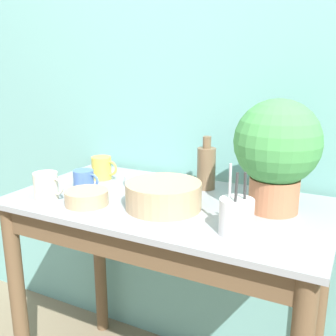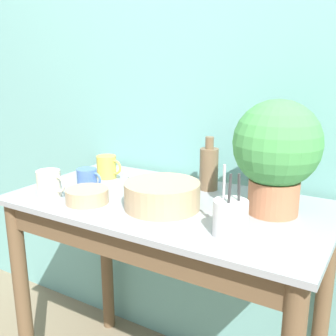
{
  "view_description": "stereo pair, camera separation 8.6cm",
  "coord_description": "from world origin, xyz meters",
  "px_view_note": "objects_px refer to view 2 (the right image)",
  "views": [
    {
      "loc": [
        0.6,
        -0.87,
        1.35
      ],
      "look_at": [
        0.0,
        0.31,
        1.0
      ],
      "focal_mm": 42.0,
      "sensor_mm": 36.0,
      "label": 1
    },
    {
      "loc": [
        0.68,
        -0.83,
        1.35
      ],
      "look_at": [
        0.0,
        0.31,
        1.0
      ],
      "focal_mm": 42.0,
      "sensor_mm": 36.0,
      "label": 2
    }
  ],
  "objects_px": {
    "bottle_tall": "(209,168)",
    "mug_blue": "(88,178)",
    "bowl_small_tan": "(87,196)",
    "bowl_small_enamel_white": "(143,180)",
    "mug_cream": "(49,183)",
    "potted_plant": "(277,150)",
    "bowl_wash_large": "(162,195)",
    "mug_yellow": "(107,167)",
    "utensil_cup": "(230,218)"
  },
  "relations": [
    {
      "from": "bowl_small_enamel_white",
      "to": "bottle_tall",
      "type": "bearing_deg",
      "value": 18.75
    },
    {
      "from": "bottle_tall",
      "to": "bowl_small_tan",
      "type": "distance_m",
      "value": 0.47
    },
    {
      "from": "bottle_tall",
      "to": "mug_blue",
      "type": "bearing_deg",
      "value": -151.23
    },
    {
      "from": "mug_yellow",
      "to": "mug_cream",
      "type": "bearing_deg",
      "value": -95.33
    },
    {
      "from": "potted_plant",
      "to": "mug_cream",
      "type": "distance_m",
      "value": 0.81
    },
    {
      "from": "potted_plant",
      "to": "bottle_tall",
      "type": "height_order",
      "value": "potted_plant"
    },
    {
      "from": "potted_plant",
      "to": "mug_yellow",
      "type": "xyz_separation_m",
      "value": [
        -0.73,
        0.04,
        -0.16
      ]
    },
    {
      "from": "mug_yellow",
      "to": "bowl_small_tan",
      "type": "bearing_deg",
      "value": -63.71
    },
    {
      "from": "bowl_small_enamel_white",
      "to": "bowl_wash_large",
      "type": "bearing_deg",
      "value": -41.59
    },
    {
      "from": "mug_blue",
      "to": "utensil_cup",
      "type": "height_order",
      "value": "utensil_cup"
    },
    {
      "from": "mug_cream",
      "to": "bowl_small_enamel_white",
      "type": "distance_m",
      "value": 0.36
    },
    {
      "from": "bottle_tall",
      "to": "bowl_small_enamel_white",
      "type": "xyz_separation_m",
      "value": [
        -0.25,
        -0.09,
        -0.07
      ]
    },
    {
      "from": "bottle_tall",
      "to": "mug_yellow",
      "type": "height_order",
      "value": "bottle_tall"
    },
    {
      "from": "potted_plant",
      "to": "bowl_wash_large",
      "type": "distance_m",
      "value": 0.4
    },
    {
      "from": "bowl_small_enamel_white",
      "to": "bowl_small_tan",
      "type": "height_order",
      "value": "bowl_small_tan"
    },
    {
      "from": "potted_plant",
      "to": "mug_blue",
      "type": "relative_size",
      "value": 3.38
    },
    {
      "from": "potted_plant",
      "to": "utensil_cup",
      "type": "relative_size",
      "value": 1.8
    },
    {
      "from": "potted_plant",
      "to": "bowl_wash_large",
      "type": "height_order",
      "value": "potted_plant"
    },
    {
      "from": "bottle_tall",
      "to": "utensil_cup",
      "type": "xyz_separation_m",
      "value": [
        0.23,
        -0.36,
        -0.03
      ]
    },
    {
      "from": "bottle_tall",
      "to": "mug_blue",
      "type": "distance_m",
      "value": 0.48
    },
    {
      "from": "potted_plant",
      "to": "bottle_tall",
      "type": "xyz_separation_m",
      "value": [
        -0.29,
        0.12,
        -0.12
      ]
    },
    {
      "from": "bowl_small_enamel_white",
      "to": "potted_plant",
      "type": "bearing_deg",
      "value": -3.95
    },
    {
      "from": "bowl_small_tan",
      "to": "bowl_wash_large",
      "type": "bearing_deg",
      "value": 19.58
    },
    {
      "from": "bowl_small_tan",
      "to": "mug_cream",
      "type": "bearing_deg",
      "value": -173.58
    },
    {
      "from": "potted_plant",
      "to": "bowl_small_tan",
      "type": "distance_m",
      "value": 0.66
    },
    {
      "from": "utensil_cup",
      "to": "bowl_small_tan",
      "type": "bearing_deg",
      "value": 179.69
    },
    {
      "from": "mug_cream",
      "to": "mug_blue",
      "type": "xyz_separation_m",
      "value": [
        0.05,
        0.15,
        -0.01
      ]
    },
    {
      "from": "mug_blue",
      "to": "mug_yellow",
      "type": "xyz_separation_m",
      "value": [
        -0.02,
        0.15,
        0.01
      ]
    },
    {
      "from": "bowl_small_enamel_white",
      "to": "utensil_cup",
      "type": "relative_size",
      "value": 0.59
    },
    {
      "from": "bowl_wash_large",
      "to": "mug_yellow",
      "type": "bearing_deg",
      "value": 154.41
    },
    {
      "from": "potted_plant",
      "to": "utensil_cup",
      "type": "bearing_deg",
      "value": -102.7
    },
    {
      "from": "potted_plant",
      "to": "bowl_small_enamel_white",
      "type": "distance_m",
      "value": 0.57
    },
    {
      "from": "bowl_small_enamel_white",
      "to": "utensil_cup",
      "type": "distance_m",
      "value": 0.56
    },
    {
      "from": "bottle_tall",
      "to": "mug_cream",
      "type": "bearing_deg",
      "value": -141.33
    },
    {
      "from": "bottle_tall",
      "to": "bowl_small_enamel_white",
      "type": "distance_m",
      "value": 0.27
    },
    {
      "from": "mug_cream",
      "to": "bottle_tall",
      "type": "bearing_deg",
      "value": 38.67
    },
    {
      "from": "mug_yellow",
      "to": "bowl_small_enamel_white",
      "type": "distance_m",
      "value": 0.19
    },
    {
      "from": "bowl_small_enamel_white",
      "to": "mug_yellow",
      "type": "bearing_deg",
      "value": 177.73
    },
    {
      "from": "bowl_wash_large",
      "to": "mug_yellow",
      "type": "height_order",
      "value": "mug_yellow"
    },
    {
      "from": "mug_yellow",
      "to": "bowl_small_tan",
      "type": "height_order",
      "value": "mug_yellow"
    },
    {
      "from": "bowl_small_enamel_white",
      "to": "bowl_small_tan",
      "type": "xyz_separation_m",
      "value": [
        -0.05,
        -0.27,
        0.0
      ]
    },
    {
      "from": "bowl_wash_large",
      "to": "bowl_small_tan",
      "type": "bearing_deg",
      "value": -160.42
    },
    {
      "from": "potted_plant",
      "to": "mug_blue",
      "type": "distance_m",
      "value": 0.73
    },
    {
      "from": "mug_yellow",
      "to": "utensil_cup",
      "type": "distance_m",
      "value": 0.73
    },
    {
      "from": "bowl_wash_large",
      "to": "mug_blue",
      "type": "bearing_deg",
      "value": 174.19
    },
    {
      "from": "bottle_tall",
      "to": "mug_yellow",
      "type": "bearing_deg",
      "value": -169.97
    },
    {
      "from": "mug_yellow",
      "to": "utensil_cup",
      "type": "relative_size",
      "value": 0.58
    },
    {
      "from": "bottle_tall",
      "to": "utensil_cup",
      "type": "distance_m",
      "value": 0.43
    },
    {
      "from": "bottle_tall",
      "to": "bowl_small_tan",
      "type": "relative_size",
      "value": 1.37
    },
    {
      "from": "bowl_small_enamel_white",
      "to": "mug_cream",
      "type": "bearing_deg",
      "value": -126.82
    }
  ]
}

